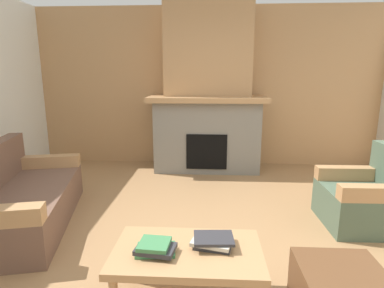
{
  "coord_description": "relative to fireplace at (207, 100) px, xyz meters",
  "views": [
    {
      "loc": [
        0.04,
        -2.56,
        1.58
      ],
      "look_at": [
        -0.14,
        0.69,
        0.85
      ],
      "focal_mm": 29.23,
      "sensor_mm": 36.0,
      "label": 1
    }
  ],
  "objects": [
    {
      "name": "book_stack_near_edge",
      "position": [
        -0.3,
        -3.35,
        -0.7
      ],
      "size": [
        0.28,
        0.24,
        0.08
      ],
      "color": "#3D7F4C",
      "rests_on": "coffee_table"
    },
    {
      "name": "coffee_table",
      "position": [
        -0.09,
        -3.3,
        -0.79
      ],
      "size": [
        1.0,
        0.6,
        0.43
      ],
      "color": "tan",
      "rests_on": "ground"
    },
    {
      "name": "fireplace",
      "position": [
        0.0,
        0.0,
        0.0
      ],
      "size": [
        1.9,
        0.82,
        2.7
      ],
      "color": "gray",
      "rests_on": "ground"
    },
    {
      "name": "ground",
      "position": [
        0.0,
        -2.62,
        -1.16
      ],
      "size": [
        9.0,
        9.0,
        0.0
      ],
      "primitive_type": "plane",
      "color": "#9E754C"
    },
    {
      "name": "book_stack_center",
      "position": [
        0.08,
        -3.25,
        -0.7
      ],
      "size": [
        0.3,
        0.25,
        0.07
      ],
      "color": "#2D2D33",
      "rests_on": "coffee_table"
    },
    {
      "name": "wall_back_wood_panel",
      "position": [
        0.0,
        0.38,
        0.19
      ],
      "size": [
        6.0,
        0.12,
        2.7
      ],
      "primitive_type": "cube",
      "color": "tan",
      "rests_on": "ground"
    },
    {
      "name": "couch",
      "position": [
        -1.94,
        -2.22,
        -0.88
      ],
      "size": [
        1.23,
        1.94,
        0.85
      ],
      "color": "brown",
      "rests_on": "ground"
    },
    {
      "name": "armchair",
      "position": [
        1.7,
        -1.99,
        -0.87
      ],
      "size": [
        0.77,
        0.77,
        0.85
      ],
      "color": "#4C604C",
      "rests_on": "ground"
    }
  ]
}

